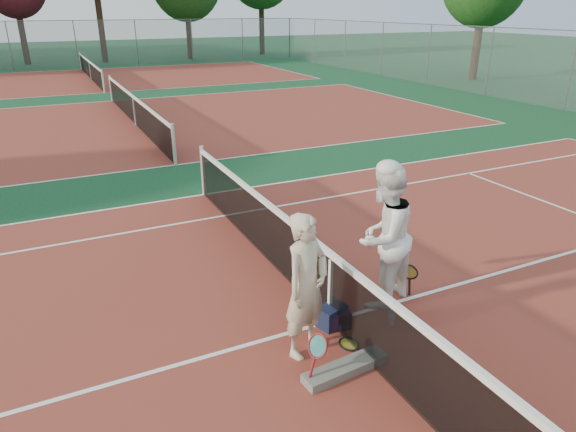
{
  "coord_description": "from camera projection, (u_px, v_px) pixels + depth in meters",
  "views": [
    {
      "loc": [
        -2.99,
        -4.93,
        3.86
      ],
      "look_at": [
        0.0,
        1.25,
        1.05
      ],
      "focal_mm": 32.0,
      "sensor_mm": 36.0,
      "label": 1
    }
  ],
  "objects": [
    {
      "name": "racket_spare",
      "position": [
        349.0,
        344.0,
        6.3
      ],
      "size": [
        0.3,
        0.61,
        0.03
      ],
      "primitive_type": null,
      "rotation": [
        0.0,
        0.0,
        1.62
      ],
      "color": "black",
      "rests_on": "ground"
    },
    {
      "name": "court_far_a",
      "position": [
        136.0,
        125.0,
        18.01
      ],
      "size": [
        23.77,
        10.97,
        0.01
      ],
      "primitive_type": "cube",
      "color": "maroon",
      "rests_on": "ground"
    },
    {
      "name": "water_bottle",
      "position": [
        392.0,
        314.0,
        6.67
      ],
      "size": [
        0.09,
        0.09,
        0.3
      ],
      "primitive_type": "cylinder",
      "color": "#C3DEF7",
      "rests_on": "ground"
    },
    {
      "name": "net_cover_canvas",
      "position": [
        345.0,
        368.0,
        5.82
      ],
      "size": [
        1.07,
        0.34,
        0.11
      ],
      "primitive_type": "cube",
      "rotation": [
        0.0,
        0.0,
        0.09
      ],
      "color": "#625E58",
      "rests_on": "ground"
    },
    {
      "name": "racket_red",
      "position": [
        317.0,
        358.0,
        5.64
      ],
      "size": [
        0.37,
        0.37,
        0.56
      ],
      "primitive_type": null,
      "rotation": [
        0.0,
        0.0,
        0.48
      ],
      "color": "maroon",
      "rests_on": "ground"
    },
    {
      "name": "fence_back",
      "position": [
        76.0,
        44.0,
        34.52
      ],
      "size": [
        32.0,
        0.06,
        3.0
      ],
      "primitive_type": null,
      "color": "slate",
      "rests_on": "ground"
    },
    {
      "name": "sports_bag_navy",
      "position": [
        332.0,
        316.0,
        6.65
      ],
      "size": [
        0.42,
        0.34,
        0.29
      ],
      "primitive_type": "cube",
      "rotation": [
        0.0,
        0.0,
        0.29
      ],
      "color": "black",
      "rests_on": "ground"
    },
    {
      "name": "player_a",
      "position": [
        306.0,
        286.0,
        5.88
      ],
      "size": [
        0.76,
        0.65,
        1.78
      ],
      "primitive_type": "imported",
      "rotation": [
        0.0,
        0.0,
        0.41
      ],
      "color": "beige",
      "rests_on": "ground"
    },
    {
      "name": "sports_bag_purple",
      "position": [
        339.0,
        320.0,
        6.61
      ],
      "size": [
        0.31,
        0.24,
        0.23
      ],
      "primitive_type": "cube",
      "rotation": [
        0.0,
        0.0,
        -0.15
      ],
      "color": "black",
      "rests_on": "ground"
    },
    {
      "name": "net_far_b",
      "position": [
        90.0,
        70.0,
        29.06
      ],
      "size": [
        0.1,
        10.98,
        1.02
      ],
      "primitive_type": null,
      "color": "black",
      "rests_on": "ground"
    },
    {
      "name": "racket_black_held",
      "position": [
        408.0,
        282.0,
        7.17
      ],
      "size": [
        0.35,
        0.35,
        0.58
      ],
      "primitive_type": null,
      "rotation": [
        0.0,
        0.0,
        3.81
      ],
      "color": "black",
      "rests_on": "ground"
    },
    {
      "name": "net_main",
      "position": [
        330.0,
        288.0,
        6.58
      ],
      "size": [
        0.1,
        10.98,
        1.02
      ],
      "primitive_type": null,
      "color": "black",
      "rests_on": "ground"
    },
    {
      "name": "court_far_b",
      "position": [
        91.0,
        79.0,
        29.25
      ],
      "size": [
        23.77,
        10.97,
        0.01
      ],
      "primitive_type": "cube",
      "color": "maroon",
      "rests_on": "ground"
    },
    {
      "name": "ground",
      "position": [
        329.0,
        322.0,
        6.77
      ],
      "size": [
        130.0,
        130.0,
        0.0
      ],
      "primitive_type": "plane",
      "color": "#103C20",
      "rests_on": "ground"
    },
    {
      "name": "court_main",
      "position": [
        329.0,
        321.0,
        6.77
      ],
      "size": [
        23.77,
        10.97,
        0.01
      ],
      "primitive_type": "cube",
      "color": "maroon",
      "rests_on": "ground"
    },
    {
      "name": "net_far_a",
      "position": [
        134.0,
        110.0,
        17.82
      ],
      "size": [
        0.1,
        10.98,
        1.02
      ],
      "primitive_type": null,
      "color": "black",
      "rests_on": "ground"
    },
    {
      "name": "player_b",
      "position": [
        383.0,
        237.0,
        6.87
      ],
      "size": [
        1.19,
        1.07,
        2.0
      ],
      "primitive_type": "imported",
      "rotation": [
        0.0,
        0.0,
        3.53
      ],
      "color": "white",
      "rests_on": "ground"
    }
  ]
}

